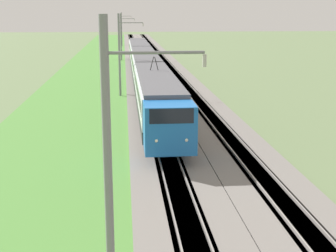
{
  "coord_description": "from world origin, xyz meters",
  "views": [
    {
      "loc": [
        -6.27,
        2.38,
        8.44
      ],
      "look_at": [
        19.17,
        0.0,
        2.18
      ],
      "focal_mm": 50.0,
      "sensor_mm": 36.0,
      "label": 1
    }
  ],
  "objects": [
    {
      "name": "track_adjacent",
      "position": [
        50.0,
        -4.44,
        0.16
      ],
      "size": [
        240.0,
        1.57,
        0.45
      ],
      "color": "#4C4238",
      "rests_on": "ground"
    },
    {
      "name": "grass_verge",
      "position": [
        50.0,
        6.2,
        0.06
      ],
      "size": [
        240.0,
        11.47,
        0.12
      ],
      "color": "#4C8438",
      "rests_on": "ground"
    },
    {
      "name": "catenary_mast_mid",
      "position": [
        41.05,
        2.78,
        4.28
      ],
      "size": [
        0.22,
        2.56,
        8.28
      ],
      "color": "slate",
      "rests_on": "ground"
    },
    {
      "name": "ballast_adjacent",
      "position": [
        50.0,
        -4.44,
        0.15
      ],
      "size": [
        240.0,
        4.4,
        0.3
      ],
      "color": "slate",
      "rests_on": "ground"
    },
    {
      "name": "catenary_mast_far",
      "position": [
        77.16,
        2.78,
        4.23
      ],
      "size": [
        0.22,
        2.56,
        8.17
      ],
      "color": "slate",
      "rests_on": "ground"
    },
    {
      "name": "catenary_mast_distant",
      "position": [
        113.27,
        2.78,
        4.28
      ],
      "size": [
        0.22,
        2.56,
        8.29
      ],
      "color": "slate",
      "rests_on": "ground"
    },
    {
      "name": "passenger_train",
      "position": [
        48.21,
        0.0,
        2.32
      ],
      "size": [
        61.53,
        2.91,
        4.97
      ],
      "rotation": [
        0.0,
        0.0,
        3.14
      ],
      "color": "blue",
      "rests_on": "ground"
    },
    {
      "name": "ballast_main",
      "position": [
        50.0,
        0.0,
        0.15
      ],
      "size": [
        240.0,
        4.4,
        0.3
      ],
      "color": "slate",
      "rests_on": "ground"
    },
    {
      "name": "track_main",
      "position": [
        50.0,
        0.0,
        0.16
      ],
      "size": [
        240.0,
        1.57,
        0.45
      ],
      "color": "#4C4238",
      "rests_on": "ground"
    },
    {
      "name": "catenary_mast_near",
      "position": [
        4.94,
        2.78,
        4.34
      ],
      "size": [
        0.22,
        2.56,
        8.39
      ],
      "color": "slate",
      "rests_on": "ground"
    }
  ]
}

